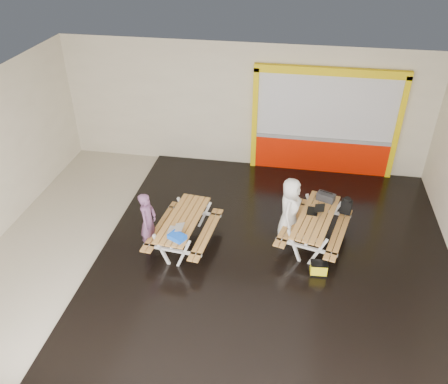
% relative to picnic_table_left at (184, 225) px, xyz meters
% --- Properties ---
extents(room, '(10.02, 8.02, 3.52)m').
position_rel_picnic_table_left_xyz_m(room, '(0.75, -0.10, 1.18)').
color(room, beige).
rests_on(room, ground).
extents(deck, '(7.50, 7.98, 0.05)m').
position_rel_picnic_table_left_xyz_m(deck, '(2.00, -0.10, -0.55)').
color(deck, black).
rests_on(deck, room).
extents(kiosk, '(3.88, 0.16, 3.00)m').
position_rel_picnic_table_left_xyz_m(kiosk, '(2.95, 3.83, 0.87)').
color(kiosk, red).
rests_on(kiosk, room).
extents(picnic_table_left, '(1.44, 1.98, 0.75)m').
position_rel_picnic_table_left_xyz_m(picnic_table_left, '(0.00, 0.00, 0.00)').
color(picnic_table_left, '#B6803F').
rests_on(picnic_table_left, deck).
extents(picnic_table_right, '(1.72, 2.17, 0.77)m').
position_rel_picnic_table_left_xyz_m(picnic_table_right, '(2.81, 0.55, 0.02)').
color(picnic_table_right, '#B6803F').
rests_on(picnic_table_right, deck).
extents(person_left, '(0.37, 0.53, 1.37)m').
position_rel_picnic_table_left_xyz_m(person_left, '(-0.69, -0.28, 0.21)').
color(person_left, '#6B4267').
rests_on(person_left, deck).
extents(person_right, '(0.60, 0.81, 1.50)m').
position_rel_picnic_table_left_xyz_m(person_right, '(2.24, 0.66, 0.23)').
color(person_right, white).
rests_on(person_right, deck).
extents(laptop_left, '(0.33, 0.30, 0.14)m').
position_rel_picnic_table_left_xyz_m(laptop_left, '(-0.06, -0.45, 0.22)').
color(laptop_left, silver).
rests_on(laptop_left, picnic_table_left).
extents(laptop_right, '(0.39, 0.36, 0.15)m').
position_rel_picnic_table_left_xyz_m(laptop_right, '(2.78, 0.70, 0.25)').
color(laptop_right, black).
rests_on(laptop_right, picnic_table_right).
extents(blue_pouch, '(0.41, 0.36, 0.10)m').
position_rel_picnic_table_left_xyz_m(blue_pouch, '(0.05, -0.69, 0.22)').
color(blue_pouch, blue).
rests_on(blue_pouch, picnic_table_left).
extents(toolbox, '(0.44, 0.33, 0.23)m').
position_rel_picnic_table_left_xyz_m(toolbox, '(3.02, 1.20, 0.29)').
color(toolbox, black).
rests_on(toolbox, picnic_table_right).
extents(backpack, '(0.27, 0.21, 0.40)m').
position_rel_picnic_table_left_xyz_m(backpack, '(3.49, 1.15, 0.14)').
color(backpack, black).
rests_on(backpack, picnic_table_right).
extents(dark_case, '(0.42, 0.41, 0.13)m').
position_rel_picnic_table_left_xyz_m(dark_case, '(2.33, 0.64, -0.46)').
color(dark_case, black).
rests_on(dark_case, deck).
extents(fluke_bag, '(0.36, 0.25, 0.30)m').
position_rel_picnic_table_left_xyz_m(fluke_bag, '(2.93, -0.47, -0.38)').
color(fluke_bag, black).
rests_on(fluke_bag, deck).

